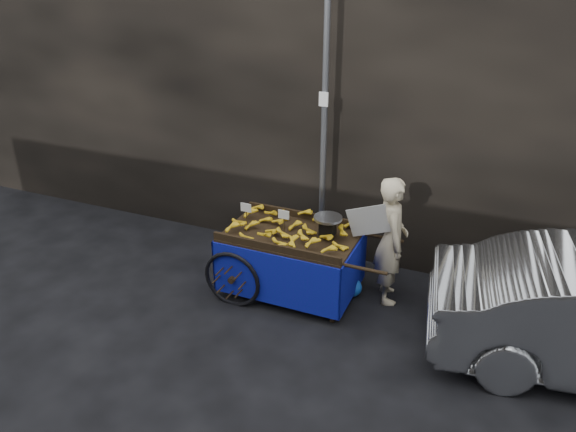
% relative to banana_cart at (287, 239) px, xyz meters
% --- Properties ---
extents(ground, '(80.00, 80.00, 0.00)m').
position_rel_banana_cart_xyz_m(ground, '(-0.15, -0.44, -0.77)').
color(ground, black).
rests_on(ground, ground).
extents(building_wall, '(13.50, 2.00, 5.00)m').
position_rel_banana_cart_xyz_m(building_wall, '(0.25, 2.16, 1.73)').
color(building_wall, black).
rests_on(building_wall, ground).
extents(street_pole, '(0.12, 0.10, 4.00)m').
position_rel_banana_cart_xyz_m(street_pole, '(0.15, 0.86, 1.23)').
color(street_pole, slate).
rests_on(street_pole, ground).
extents(banana_cart, '(2.31, 1.17, 1.25)m').
position_rel_banana_cart_xyz_m(banana_cart, '(0.00, 0.00, 0.00)').
color(banana_cart, black).
rests_on(banana_cart, ground).
extents(vendor, '(0.86, 0.72, 1.68)m').
position_rel_banana_cart_xyz_m(vendor, '(1.25, 0.36, 0.07)').
color(vendor, '#BAAC8A').
rests_on(vendor, ground).
extents(plastic_bag, '(0.30, 0.24, 0.27)m').
position_rel_banana_cart_xyz_m(plastic_bag, '(0.81, 0.21, -0.64)').
color(plastic_bag, blue).
rests_on(plastic_bag, ground).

